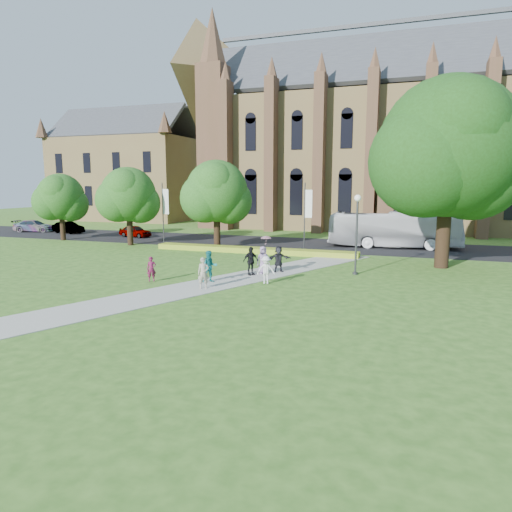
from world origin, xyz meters
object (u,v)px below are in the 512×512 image
at_px(tour_coach, 394,230).
at_px(large_tree, 449,148).
at_px(streetlamp, 357,225).
at_px(car_0, 135,231).
at_px(car_2, 34,226).
at_px(pedestrian_0, 151,269).
at_px(car_1, 68,228).

bearing_deg(tour_coach, large_tree, -163.46).
relative_size(streetlamp, large_tree, 0.40).
distance_m(streetlamp, large_tree, 8.73).
bearing_deg(tour_coach, car_0, 86.42).
distance_m(car_0, car_2, 15.03).
bearing_deg(tour_coach, car_2, 84.90).
relative_size(large_tree, tour_coach, 1.10).
distance_m(streetlamp, pedestrian_0, 13.38).
bearing_deg(large_tree, car_2, 168.44).
relative_size(streetlamp, car_1, 1.25).
height_order(streetlamp, tour_coach, streetlamp).
distance_m(large_tree, car_0, 33.38).
distance_m(large_tree, car_1, 42.80).
relative_size(tour_coach, car_2, 2.45).
bearing_deg(car_2, large_tree, -117.74).
height_order(car_2, pedestrian_0, pedestrian_0).
height_order(tour_coach, car_0, tour_coach).
relative_size(car_2, pedestrian_0, 3.20).
bearing_deg(pedestrian_0, large_tree, 1.49).
bearing_deg(streetlamp, car_1, 158.64).
relative_size(streetlamp, pedestrian_0, 3.44).
distance_m(car_2, pedestrian_0, 35.72).
bearing_deg(tour_coach, car_1, 85.00).
xyz_separation_m(car_0, car_1, (-9.75, 0.67, 0.04)).
distance_m(large_tree, car_2, 47.88).
distance_m(streetlamp, car_1, 38.25).
xyz_separation_m(large_tree, car_0, (-31.29, 8.73, -7.69)).
bearing_deg(car_0, pedestrian_0, -133.71).
height_order(large_tree, car_0, large_tree).
height_order(large_tree, tour_coach, large_tree).
xyz_separation_m(car_2, pedestrian_0, (29.33, -20.39, 0.07)).
xyz_separation_m(car_0, car_2, (-15.01, 0.75, 0.05)).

